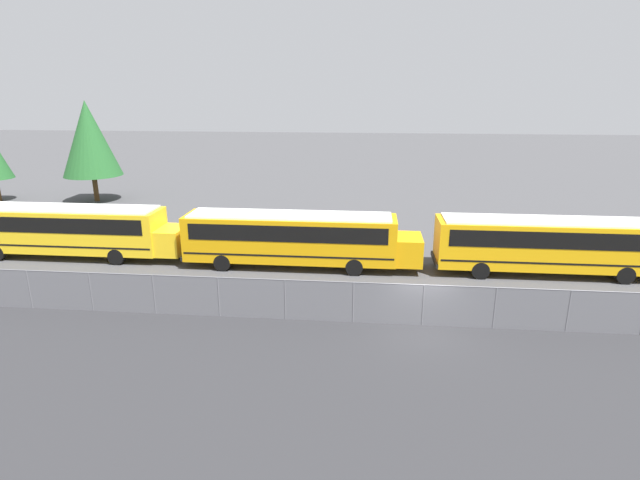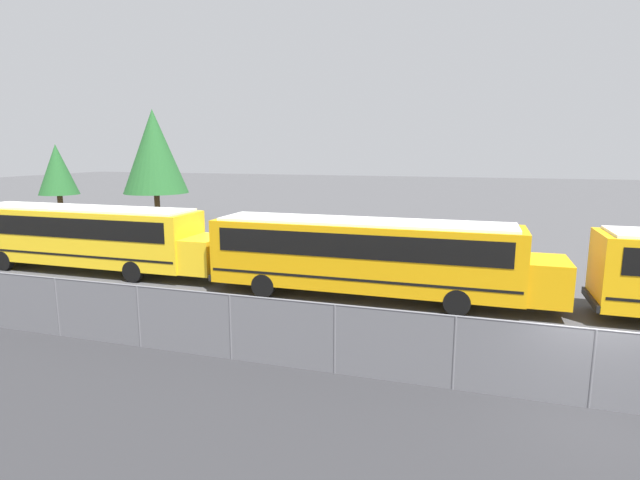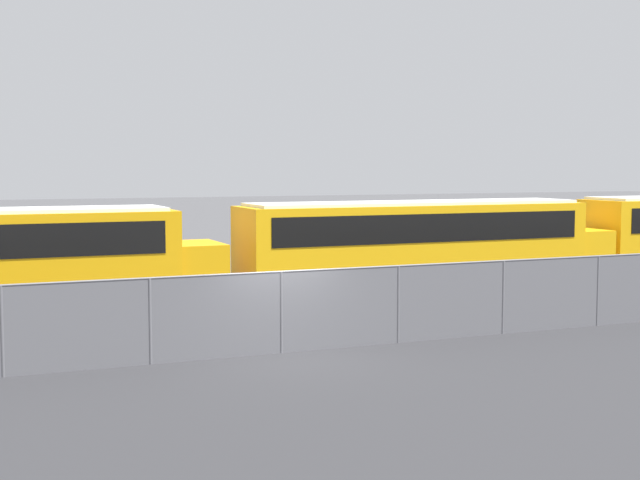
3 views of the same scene
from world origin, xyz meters
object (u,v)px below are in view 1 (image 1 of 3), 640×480
at_px(tree_2, 89,139).
at_px(school_bus_2, 295,236).
at_px(school_bus_1, 69,228).
at_px(school_bus_3, 554,242).

bearing_deg(tree_2, school_bus_2, -37.14).
relative_size(school_bus_1, tree_2, 1.51).
bearing_deg(school_bus_3, tree_2, 156.03).
distance_m(school_bus_2, school_bus_3, 14.24).
xyz_separation_m(school_bus_3, tree_2, (-34.97, 15.55, 3.80)).
height_order(school_bus_2, school_bus_3, same).
bearing_deg(school_bus_3, school_bus_1, 179.50).
distance_m(school_bus_1, tree_2, 17.19).
bearing_deg(tree_2, school_bus_3, -23.97).
relative_size(school_bus_1, school_bus_2, 1.00).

